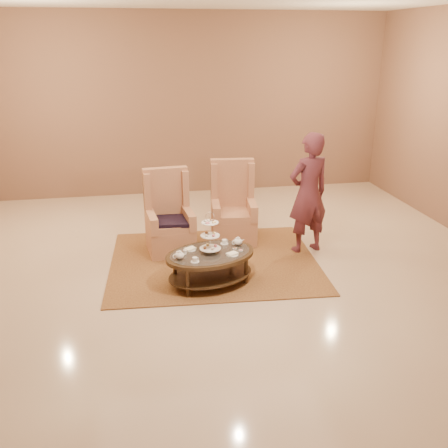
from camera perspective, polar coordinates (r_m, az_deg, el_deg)
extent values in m
plane|color=beige|center=(6.73, 0.10, -5.83)|extent=(8.00, 8.00, 0.00)
cube|color=silver|center=(6.73, 0.10, -5.83)|extent=(8.00, 8.00, 0.02)
cube|color=#875F49|center=(10.07, -4.16, 13.35)|extent=(8.00, 0.04, 3.50)
cube|color=olive|center=(7.11, -1.17, -4.29)|extent=(3.04, 2.59, 0.02)
cylinder|color=black|center=(6.10, -4.15, -6.79)|extent=(0.06, 0.06, 0.39)
cylinder|color=black|center=(6.42, 2.53, -5.31)|extent=(0.06, 0.06, 0.39)
cylinder|color=black|center=(6.46, -5.63, -5.24)|extent=(0.06, 0.06, 0.39)
cylinder|color=black|center=(6.76, 0.77, -3.92)|extent=(0.06, 0.06, 0.39)
cylinder|color=silver|center=(6.23, -1.60, -1.24)|extent=(0.01, 0.01, 0.48)
torus|color=silver|center=(6.14, -1.62, 0.85)|extent=(0.12, 0.04, 0.12)
cylinder|color=silver|center=(6.30, -1.58, -2.79)|extent=(0.34, 0.34, 0.01)
cylinder|color=silver|center=(6.23, -1.60, -1.33)|extent=(0.30, 0.30, 0.01)
cylinder|color=silver|center=(6.17, -1.62, 0.17)|extent=(0.26, 0.26, 0.01)
cylinder|color=#BD616A|center=(6.32, -0.98, -2.50)|extent=(0.05, 0.05, 0.03)
cylinder|color=tan|center=(6.35, -1.87, -2.39)|extent=(0.05, 0.05, 0.03)
cylinder|color=brown|center=(6.26, -2.20, -2.74)|extent=(0.05, 0.05, 0.03)
cylinder|color=beige|center=(6.23, -1.29, -2.86)|extent=(0.05, 0.05, 0.03)
ellipsoid|color=tan|center=(6.26, -1.16, -1.01)|extent=(0.05, 0.05, 0.03)
ellipsoid|color=brown|center=(6.27, -2.01, -1.00)|extent=(0.05, 0.05, 0.03)
ellipsoid|color=beige|center=(6.18, -2.05, -1.32)|extent=(0.05, 0.05, 0.03)
ellipsoid|color=#BD616A|center=(6.18, -1.19, -1.32)|extent=(0.05, 0.05, 0.03)
cube|color=brown|center=(6.21, -1.35, 0.45)|extent=(0.05, 0.04, 0.02)
cube|color=beige|center=(6.19, -2.08, 0.38)|extent=(0.05, 0.04, 0.02)
cube|color=#BD616A|center=(6.12, -1.89, 0.12)|extent=(0.05, 0.04, 0.02)
cube|color=tan|center=(6.14, -1.15, 0.20)|extent=(0.05, 0.04, 0.02)
ellipsoid|color=silver|center=(6.13, -5.09, -3.59)|extent=(0.14, 0.14, 0.09)
cylinder|color=silver|center=(6.11, -5.11, -3.18)|extent=(0.07, 0.07, 0.01)
sphere|color=silver|center=(6.10, -5.11, -3.07)|extent=(0.02, 0.02, 0.02)
cone|color=silver|center=(6.15, -4.47, -3.43)|extent=(0.07, 0.04, 0.05)
torus|color=silver|center=(6.11, -5.60, -3.69)|extent=(0.07, 0.03, 0.07)
ellipsoid|color=silver|center=(6.51, 1.60, -2.02)|extent=(0.14, 0.14, 0.09)
cylinder|color=silver|center=(6.50, 1.61, -1.63)|extent=(0.07, 0.07, 0.01)
sphere|color=silver|center=(6.49, 1.61, -1.52)|extent=(0.02, 0.02, 0.02)
cone|color=silver|center=(6.55, 2.16, -1.87)|extent=(0.07, 0.04, 0.05)
torus|color=silver|center=(6.49, 1.15, -2.11)|extent=(0.07, 0.03, 0.07)
cylinder|color=silver|center=(6.06, -3.35, -4.32)|extent=(0.13, 0.13, 0.01)
cylinder|color=silver|center=(6.05, -3.35, -4.06)|extent=(0.08, 0.08, 0.05)
torus|color=silver|center=(6.07, -3.04, -4.00)|extent=(0.04, 0.02, 0.03)
cylinder|color=silver|center=(6.58, 0.05, -2.25)|extent=(0.13, 0.13, 0.01)
cylinder|color=silver|center=(6.57, 0.05, -2.01)|extent=(0.08, 0.08, 0.05)
torus|color=silver|center=(6.58, 0.33, -1.95)|extent=(0.04, 0.02, 0.03)
cylinder|color=silver|center=(6.41, -3.88, -2.93)|extent=(0.19, 0.19, 0.01)
cube|color=#F1E9CB|center=(6.40, -3.88, -2.82)|extent=(0.16, 0.15, 0.02)
cylinder|color=silver|center=(6.25, 0.94, -3.52)|extent=(0.19, 0.19, 0.01)
cube|color=#F1E9CB|center=(6.24, 0.94, -3.41)|extent=(0.16, 0.15, 0.02)
cylinder|color=silver|center=(6.28, -4.51, -3.22)|extent=(0.05, 0.05, 0.06)
cylinder|color=silver|center=(6.36, 1.93, -3.04)|extent=(0.07, 0.07, 0.01)
cylinder|color=#BD616A|center=(6.35, 1.93, -2.96)|extent=(0.05, 0.05, 0.01)
cylinder|color=silver|center=(6.41, 1.25, -2.83)|extent=(0.07, 0.07, 0.01)
cylinder|color=brown|center=(6.41, 1.25, -2.75)|extent=(0.05, 0.05, 0.01)
cylinder|color=silver|center=(6.33, -5.25, -3.24)|extent=(0.07, 0.07, 0.01)
cylinder|color=beige|center=(6.33, -5.26, -3.16)|extent=(0.05, 0.05, 0.01)
cube|color=tan|center=(7.42, -6.12, -1.73)|extent=(0.71, 0.71, 0.39)
cube|color=tan|center=(7.29, -6.13, -0.09)|extent=(0.61, 0.61, 0.09)
cube|color=tan|center=(7.53, -6.60, 1.92)|extent=(0.66, 0.19, 1.21)
cube|color=tan|center=(7.37, -8.79, 3.70)|extent=(0.11, 0.21, 0.56)
cube|color=tan|center=(7.46, -4.51, 4.07)|extent=(0.11, 0.21, 0.56)
cube|color=tan|center=(7.23, -8.26, 0.26)|extent=(0.17, 0.60, 0.24)
cube|color=tan|center=(7.31, -4.06, 0.66)|extent=(0.17, 0.60, 0.24)
cube|color=black|center=(7.24, -6.11, 0.32)|extent=(0.53, 0.49, 0.06)
cube|color=tan|center=(7.77, 1.09, -0.54)|extent=(0.74, 0.74, 0.40)
cube|color=tan|center=(7.64, 1.13, 1.08)|extent=(0.63, 0.63, 0.10)
cube|color=tan|center=(7.89, 0.92, 3.04)|extent=(0.68, 0.21, 1.25)
cube|color=tan|center=(7.75, -1.16, 4.94)|extent=(0.12, 0.22, 0.57)
cube|color=tan|center=(7.80, 3.07, 5.01)|extent=(0.12, 0.22, 0.57)
cube|color=tan|center=(7.59, -0.95, 1.57)|extent=(0.18, 0.61, 0.25)
cube|color=tan|center=(7.64, 3.21, 1.67)|extent=(0.18, 0.61, 0.25)
imported|color=#56252E|center=(7.28, 9.62, 3.44)|extent=(0.74, 0.58, 1.78)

